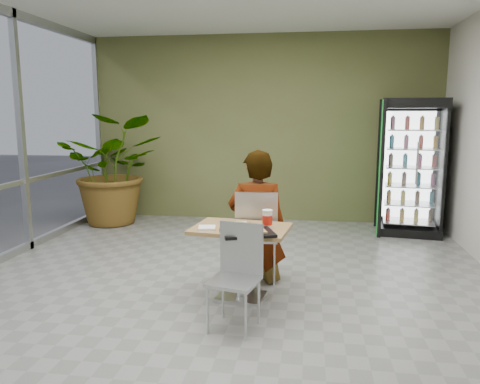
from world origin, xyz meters
name	(u,v)px	position (x,y,z in m)	size (l,w,h in m)	color
ground	(226,292)	(0.00, 0.00, 0.00)	(7.00, 7.00, 0.00)	gray
room_envelope	(225,140)	(0.00, 0.00, 1.60)	(6.00, 7.00, 3.20)	silver
dining_table	(241,248)	(0.19, -0.16, 0.54)	(1.02, 0.77, 0.75)	#9D6F43
chair_far	(257,229)	(0.29, 0.34, 0.61)	(0.48, 0.48, 1.04)	#ABADAF
chair_near	(238,267)	(0.24, -0.74, 0.53)	(0.48, 0.48, 0.91)	#ABADAF
seated_woman	(257,229)	(0.28, 0.40, 0.59)	(0.66, 0.42, 1.78)	black
pizza_plate	(240,223)	(0.16, -0.06, 0.77)	(0.28, 0.21, 0.03)	white
soda_cup	(267,219)	(0.45, -0.16, 0.84)	(0.10, 0.10, 0.18)	white
napkin_stack	(207,228)	(-0.13, -0.28, 0.76)	(0.16, 0.16, 0.02)	white
cafeteria_tray	(248,233)	(0.29, -0.45, 0.76)	(0.48, 0.35, 0.03)	black
beverage_fridge	(411,167)	(2.40, 2.86, 1.04)	(1.04, 0.84, 2.09)	black
potted_plant	(115,170)	(-2.43, 2.83, 0.93)	(1.67, 1.44, 1.85)	#316E2C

